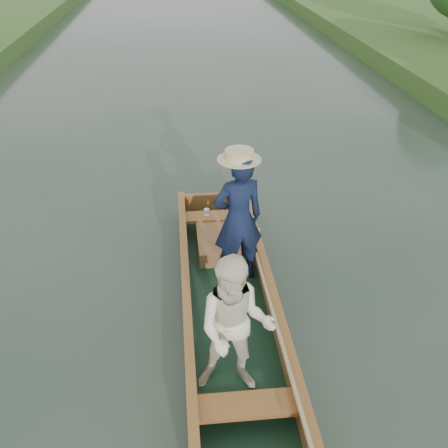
{
  "coord_description": "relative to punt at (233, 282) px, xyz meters",
  "views": [
    {
      "loc": [
        -0.52,
        -4.66,
        4.16
      ],
      "look_at": [
        0.0,
        0.6,
        0.95
      ],
      "focal_mm": 40.0,
      "sensor_mm": 36.0,
      "label": 1
    }
  ],
  "objects": [
    {
      "name": "ground",
      "position": [
        -0.04,
        0.09,
        -0.58
      ],
      "size": [
        120.0,
        120.0,
        0.0
      ],
      "primitive_type": "plane",
      "color": "#283D30",
      "rests_on": "ground"
    },
    {
      "name": "punt",
      "position": [
        0.0,
        0.0,
        0.0
      ],
      "size": [
        1.13,
        5.0,
        1.88
      ],
      "color": "black",
      "rests_on": "ground"
    },
    {
      "name": "trees_far",
      "position": [
        -0.12,
        9.55,
        1.84
      ],
      "size": [
        22.94,
        12.84,
        4.39
      ],
      "color": "#47331E",
      "rests_on": "ground"
    }
  ]
}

